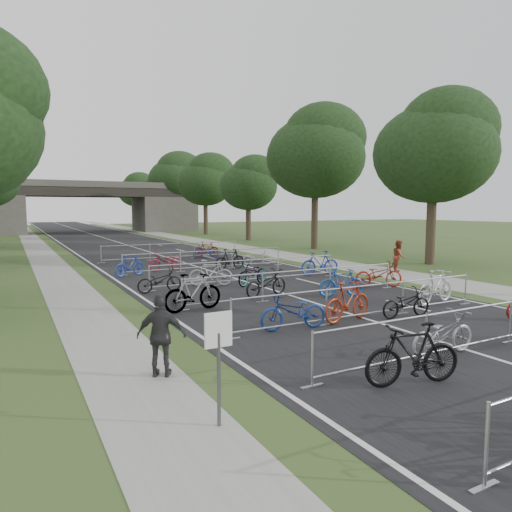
{
  "coord_description": "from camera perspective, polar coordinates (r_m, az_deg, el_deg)",
  "views": [
    {
      "loc": [
        -9.54,
        -3.27,
        3.4
      ],
      "look_at": [
        0.9,
        15.99,
        1.1
      ],
      "focal_mm": 32.0,
      "sensor_mm": 36.0,
      "label": 1
    }
  ],
  "objects": [
    {
      "name": "road",
      "position": [
        54.23,
        -18.29,
        2.1
      ],
      "size": [
        11.0,
        140.0,
        0.01
      ],
      "primitive_type": "cube",
      "color": "black",
      "rests_on": "ground"
    },
    {
      "name": "sidewalk_right",
      "position": [
        56.19,
        -10.24,
        2.44
      ],
      "size": [
        3.0,
        140.0,
        0.01
      ],
      "primitive_type": "cube",
      "color": "gray",
      "rests_on": "ground"
    },
    {
      "name": "sidewalk_left",
      "position": [
        53.42,
        -26.23,
        1.74
      ],
      "size": [
        2.0,
        140.0,
        0.01
      ],
      "primitive_type": "cube",
      "color": "gray",
      "rests_on": "ground"
    },
    {
      "name": "lane_markings",
      "position": [
        54.23,
        -18.29,
        2.1
      ],
      "size": [
        0.12,
        140.0,
        0.0
      ],
      "primitive_type": "cube",
      "color": "silver",
      "rests_on": "ground"
    },
    {
      "name": "overpass_bridge",
      "position": [
        68.94,
        -20.62,
        5.73
      ],
      "size": [
        31.0,
        8.0,
        7.05
      ],
      "color": "#46433E",
      "rests_on": "ground"
    },
    {
      "name": "park_sign",
      "position": [
        7.17,
        -4.71,
        -11.35
      ],
      "size": [
        0.45,
        0.06,
        1.83
      ],
      "color": "#4C4C51",
      "rests_on": "ground"
    },
    {
      "name": "tree_right_0",
      "position": [
        29.9,
        21.61,
        12.35
      ],
      "size": [
        7.17,
        7.17,
        10.93
      ],
      "color": "#33261C",
      "rests_on": "ground"
    },
    {
      "name": "tree_right_1",
      "position": [
        38.81,
        7.64,
        12.6
      ],
      "size": [
        8.18,
        8.18,
        12.47
      ],
      "color": "#33261C",
      "rests_on": "ground"
    },
    {
      "name": "tree_right_2",
      "position": [
        48.84,
        -0.82,
        8.98
      ],
      "size": [
        6.16,
        6.16,
        9.39
      ],
      "color": "#33261C",
      "rests_on": "ground"
    },
    {
      "name": "tree_right_3",
      "position": [
        59.77,
        -6.24,
        9.34
      ],
      "size": [
        7.17,
        7.17,
        10.93
      ],
      "color": "#33261C",
      "rests_on": "ground"
    },
    {
      "name": "tree_right_4",
      "position": [
        71.06,
        -9.97,
        9.54
      ],
      "size": [
        8.18,
        8.18,
        12.47
      ],
      "color": "#33261C",
      "rests_on": "ground"
    },
    {
      "name": "tree_right_5",
      "position": [
        82.41,
        -12.62,
        7.62
      ],
      "size": [
        6.16,
        6.16,
        9.39
      ],
      "color": "#33261C",
      "rests_on": "ground"
    },
    {
      "name": "tree_right_6",
      "position": [
        94.03,
        -14.66,
        7.95
      ],
      "size": [
        7.17,
        7.17,
        10.93
      ],
      "color": "#33261C",
      "rests_on": "ground"
    },
    {
      "name": "barrier_row_1",
      "position": [
        12.1,
        25.27,
        -8.24
      ],
      "size": [
        9.7,
        0.08,
        1.1
      ],
      "color": "#A7AAAF",
      "rests_on": "ground"
    },
    {
      "name": "barrier_row_2",
      "position": [
        14.45,
        13.66,
        -5.58
      ],
      "size": [
        9.7,
        0.08,
        1.1
      ],
      "color": "#A7AAAF",
      "rests_on": "ground"
    },
    {
      "name": "barrier_row_3",
      "position": [
        17.41,
        5.24,
        -3.48
      ],
      "size": [
        9.7,
        0.08,
        1.1
      ],
      "color": "#A7AAAF",
      "rests_on": "ground"
    },
    {
      "name": "barrier_row_4",
      "position": [
        20.81,
        -0.89,
        -1.89
      ],
      "size": [
        9.7,
        0.08,
        1.1
      ],
      "color": "#A7AAAF",
      "rests_on": "ground"
    },
    {
      "name": "barrier_row_5",
      "position": [
        25.32,
        -6.14,
        -0.52
      ],
      "size": [
        9.7,
        0.08,
        1.1
      ],
      "color": "#A7AAAF",
      "rests_on": "ground"
    },
    {
      "name": "barrier_row_6",
      "position": [
        30.92,
        -10.37,
        0.6
      ],
      "size": [
        9.7,
        0.08,
        1.1
      ],
      "color": "#A7AAAF",
      "rests_on": "ground"
    },
    {
      "name": "bike_4",
      "position": [
        9.42,
        19.01,
        -11.59
      ],
      "size": [
        2.1,
        1.04,
        1.22
      ],
      "primitive_type": "imported",
      "rotation": [
        0.0,
        0.0,
        4.47
      ],
      "color": "black",
      "rests_on": "ground"
    },
    {
      "name": "bike_5",
      "position": [
        11.51,
        22.31,
        -9.03
      ],
      "size": [
        1.93,
        0.69,
        1.01
      ],
      "primitive_type": "imported",
      "rotation": [
        0.0,
        0.0,
        1.56
      ],
      "color": "gray",
      "rests_on": "ground"
    },
    {
      "name": "bike_8",
      "position": [
        12.87,
        4.75,
        -6.95
      ],
      "size": [
        2.07,
        0.97,
        1.05
      ],
      "primitive_type": "imported",
      "rotation": [
        0.0,
        0.0,
        4.57
      ],
      "color": "navy",
      "rests_on": "ground"
    },
    {
      "name": "bike_9",
      "position": [
        14.03,
        11.42,
        -5.62
      ],
      "size": [
        2.1,
        0.96,
        1.22
      ],
      "primitive_type": "imported",
      "rotation": [
        0.0,
        0.0,
        1.77
      ],
      "color": "maroon",
      "rests_on": "ground"
    },
    {
      "name": "bike_10",
      "position": [
        14.98,
        18.24,
        -5.62
      ],
      "size": [
        1.82,
        0.8,
        0.93
      ],
      "primitive_type": "imported",
      "rotation": [
        0.0,
        0.0,
        1.46
      ],
      "color": "black",
      "rests_on": "ground"
    },
    {
      "name": "bike_11",
      "position": [
        17.48,
        21.56,
        -3.62
      ],
      "size": [
        2.09,
        0.85,
        1.22
      ],
      "primitive_type": "imported",
      "rotation": [
        0.0,
        0.0,
        1.71
      ],
      "color": "silver",
      "rests_on": "ground"
    },
    {
      "name": "bike_12",
      "position": [
        15.23,
        -7.86,
        -4.54
      ],
      "size": [
        2.16,
        0.87,
        1.26
      ],
      "primitive_type": "imported",
      "rotation": [
        0.0,
        0.0,
        1.71
      ],
      "color": "#A7AAAF",
      "rests_on": "ground"
    },
    {
      "name": "bike_13",
      "position": [
        17.59,
        1.28,
        -3.43
      ],
      "size": [
        2.08,
        1.08,
        1.04
      ],
      "primitive_type": "imported",
      "rotation": [
        0.0,
        0.0,
        1.77
      ],
      "color": "black",
      "rests_on": "ground"
    },
    {
      "name": "bike_14",
      "position": [
        17.79,
        10.62,
        -3.32
      ],
      "size": [
        1.91,
        1.0,
        1.11
      ],
      "primitive_type": "imported",
      "rotation": [
        0.0,
        0.0,
        1.3
      ],
      "color": "#1A4792",
      "rests_on": "ground"
    },
    {
      "name": "bike_15",
      "position": [
        20.25,
        15.05,
        -2.28
      ],
      "size": [
        2.25,
        1.39,
        1.12
      ],
      "primitive_type": "imported",
      "rotation": [
        0.0,
        0.0,
        1.24
      ],
      "color": "maroon",
      "rests_on": "ground"
    },
    {
      "name": "bike_16",
      "position": [
        18.84,
        -11.98,
        -3.05
      ],
      "size": [
        1.87,
        0.75,
        0.97
      ],
      "primitive_type": "imported",
      "rotation": [
        0.0,
        0.0,
        1.63
      ],
      "color": "black",
      "rests_on": "ground"
    },
    {
      "name": "bike_17",
      "position": [
        20.01,
        -5.69,
        -2.14
      ],
      "size": [
        1.99,
        1.24,
        1.16
      ],
      "primitive_type": "imported",
      "rotation": [
        0.0,
        0.0,
        1.18
      ],
      "color": "#95949B",
      "rests_on": "ground"
    },
    {
      "name": "bike_18",
      "position": [
        20.18,
        -0.39,
        -2.22
      ],
      "size": [
        2.07,
        1.44,
        1.03
      ],
      "primitive_type": "imported",
      "rotation": [
        0.0,
        0.0,
        5.14
      ],
      "color": "#A7AAAF",
      "rests_on": "ground"
    },
    {
      "name": "bike_19",
      "position": [
        23.43,
        7.99,
        -0.89
      ],
      "size": [
        2.12,
        0.93,
        1.23
      ],
      "primitive_type": "imported",
      "rotation": [
        0.0,
        0.0,
        4.54
      ],
      "color": "navy",
      "rests_on": "ground"
    },
    {
      "name": "bike_20",
      "position": [
        23.73,
        -15.5,
        -1.18
      ],
      "size": [
        1.81,
        1.14,
        1.06
      ],
      "primitive_type": "imported",
      "rotation": [
        0.0,
        0.0,
        1.97
      ],
      "color": "navy",
      "rests_on": "ground"
    },
    {
      "name": "bike_21",
      "position": [
        25.31,
        -11.21,
        -0.61
      ],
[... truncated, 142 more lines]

